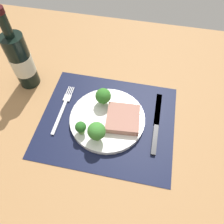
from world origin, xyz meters
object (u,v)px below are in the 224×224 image
steak (123,119)px  knife (156,127)px  plate (107,119)px  fork (63,108)px  wine_bottle (21,61)px

steak → knife: steak is taller
plate → steak: size_ratio=2.34×
plate → fork: bearing=174.6°
plate → steak: steak is taller
steak → knife: size_ratio=0.43×
plate → wine_bottle: (-30.50, 10.50, 9.00)cm
fork → knife: 30.40cm
plate → fork: (-15.12, 1.42, -0.55)cm
steak → fork: size_ratio=0.52×
plate → knife: 15.29cm
knife → wine_bottle: (-45.78, 9.97, 9.50)cm
steak → plate: bearing=177.9°
wine_bottle → knife: bearing=-12.3°
wine_bottle → steak: bearing=-16.8°
steak → fork: 20.26cm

